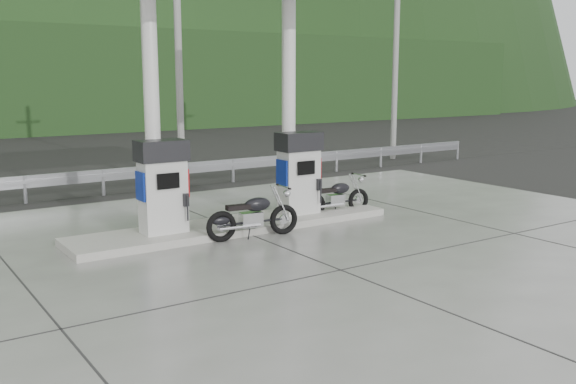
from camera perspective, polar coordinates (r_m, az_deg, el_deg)
ground at (r=11.43m, az=1.56°, el=-5.83°), size 160.00×160.00×0.00m
forecourt_apron at (r=11.42m, az=1.56°, el=-5.78°), size 18.00×14.00×0.02m
pump_island at (r=13.45m, az=-4.64°, el=-2.99°), size 7.00×1.40×0.15m
gas_pump_left at (r=12.57m, az=-11.07°, el=0.46°), size 0.95×0.55×1.80m
gas_pump_right at (r=14.10m, az=0.97°, el=1.69°), size 0.95×0.55×1.80m
canopy_column_left at (r=12.77m, az=-12.03°, el=7.80°), size 0.30×0.30×5.00m
canopy_column_right at (r=14.29m, az=0.06°, el=8.25°), size 0.30×0.30×5.00m
guardrail at (r=18.26m, az=-13.18°, el=2.22°), size 26.00×0.16×1.42m
road at (r=21.64m, az=-16.43°, el=1.38°), size 60.00×7.00×0.01m
utility_pole_b at (r=20.27m, az=-9.72°, el=12.43°), size 0.22×0.22×8.00m
utility_pole_c at (r=25.36m, az=9.56°, el=11.94°), size 0.22×0.22×8.00m
motorcycle_left at (r=12.63m, az=-3.12°, el=-2.17°), size 1.88×0.78×0.87m
motorcycle_right at (r=14.81m, az=4.38°, el=-0.51°), size 1.69×0.62×0.79m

